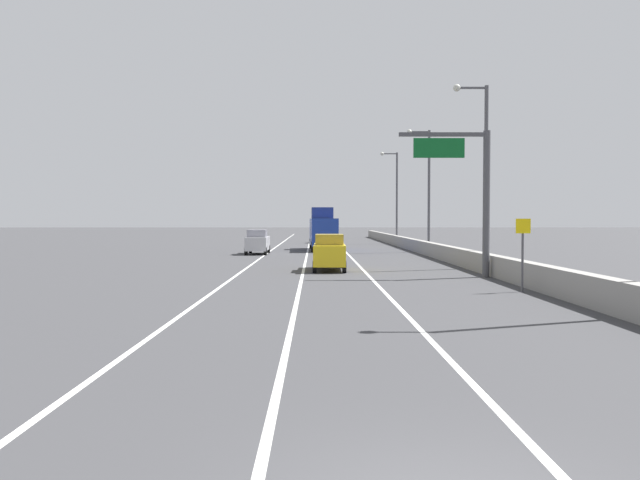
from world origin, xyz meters
name	(u,v)px	position (x,y,z in m)	size (l,w,h in m)	color
ground_plane	(327,246)	(0.00, 64.00, 0.00)	(320.00, 320.00, 0.00)	#38383A
lane_stripe_left	(272,250)	(-5.50, 55.00, 0.00)	(0.16, 130.00, 0.00)	silver
lane_stripe_center	(308,250)	(-2.00, 55.00, 0.00)	(0.16, 130.00, 0.00)	silver
lane_stripe_right	(344,250)	(1.50, 55.00, 0.00)	(0.16, 130.00, 0.00)	silver
jersey_barrier_right	(442,252)	(8.05, 40.00, 0.55)	(0.60, 120.00, 1.10)	gray
overhead_sign_gantry	(472,185)	(6.71, 25.87, 4.73)	(4.68, 0.36, 7.50)	#47474C
speed_advisory_sign	(523,249)	(7.15, 19.31, 1.76)	(0.60, 0.11, 3.00)	#4C4C51
lamp_post_right_second	(482,164)	(8.77, 31.70, 6.31)	(2.14, 0.44, 11.09)	#4C4C51
lamp_post_right_third	(426,182)	(8.78, 50.62, 6.31)	(2.14, 0.44, 11.09)	#4C4C51
lamp_post_right_fourth	(395,192)	(8.35, 69.54, 6.31)	(2.14, 0.44, 11.09)	#4C4C51
car_yellow_0	(329,252)	(-0.50, 30.25, 1.05)	(1.95, 4.72, 2.11)	gold
car_gray_1	(321,235)	(-0.59, 73.00, 0.96)	(1.90, 4.07, 1.93)	slate
car_silver_2	(258,242)	(-6.23, 47.42, 1.04)	(1.84, 4.49, 2.09)	#B7B7BC
box_truck	(323,230)	(-0.54, 54.26, 1.90)	(2.71, 9.15, 4.15)	navy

